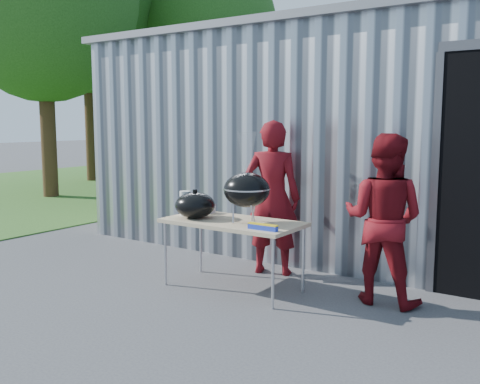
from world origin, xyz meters
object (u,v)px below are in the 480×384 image
Objects in this scene: kettle_grill at (247,184)px; person_cook at (272,198)px; folding_table at (233,224)px; person_bystander at (383,219)px.

person_cook is at bearing 101.07° from kettle_grill.
folding_table is at bearing 69.20° from person_cook.
person_bystander is (1.44, -0.27, -0.07)m from person_cook.
person_cook is (-0.15, 0.78, -0.25)m from kettle_grill.
folding_table is 0.82× the size of person_cook.
person_cook is at bearing -11.91° from person_bystander.
folding_table is 1.58× the size of kettle_grill.
person_bystander is (1.48, 0.49, 0.14)m from folding_table.
person_bystander is at bearing 18.17° from folding_table.
person_cook reaches higher than kettle_grill.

